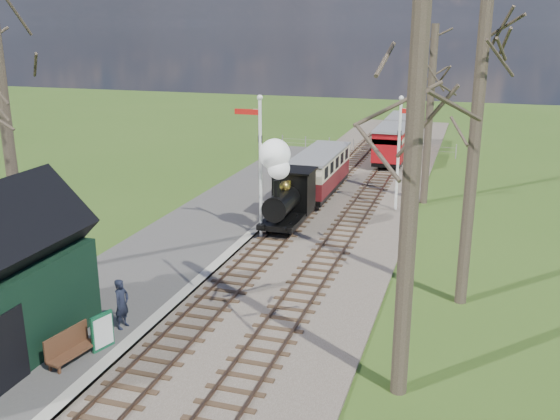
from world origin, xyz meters
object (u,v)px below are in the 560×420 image
Objects in this scene: coach at (320,171)px; person at (122,304)px; bench at (69,346)px; locomotive at (286,189)px; red_carriage_a at (391,144)px; red_carriage_b at (402,131)px; semaphore_far at (400,145)px; sign_board at (102,331)px; semaphore_near at (259,157)px.

person is (-1.81, -16.90, -0.47)m from coach.
locomotive is at bearing 80.52° from bench.
red_carriage_a and red_carriage_b have the same top height.
coach is (-4.37, 1.53, -1.91)m from semaphore_far.
coach is 9.23m from red_carriage_a.
locomotive reaches higher than red_carriage_b.
red_carriage_a is 28.29m from bench.
sign_board is (-6.03, -16.68, -2.62)m from semaphore_far.
red_carriage_b is at bearing 79.73° from coach.
red_carriage_b reaches higher than sign_board.
locomotive reaches higher than red_carriage_a.
locomotive is at bearing -134.04° from semaphore_far.
semaphore_far is 1.18× the size of red_carriage_b.
red_carriage_a is 26.13m from person.
red_carriage_a reaches higher than bench.
red_carriage_b is 31.57m from person.
semaphore_near is 11.10m from sign_board.
sign_board is at bearing 57.41° from bench.
bench is at bearing -96.98° from semaphore_near.
locomotive is 15.15m from red_carriage_a.
red_carriage_b reaches higher than bench.
coach is 19.16m from bench.
bench is at bearing -99.72° from red_carriage_a.
red_carriage_a is 4.55× the size of sign_board.
semaphore_near is 22.24m from red_carriage_b.
sign_board is (-0.89, -10.68, -2.89)m from semaphore_near.
semaphore_near reaches higher than coach.
semaphore_far is 0.85× the size of coach.
coach is 14.59m from red_carriage_b.
coach reaches higher than sign_board.
bench is (-2.16, -12.95, -1.35)m from locomotive.
semaphore_near is 7.91m from semaphore_far.
locomotive reaches higher than sign_board.
semaphore_far is 1.36× the size of locomotive.
bench is (-6.55, -17.49, -2.74)m from semaphore_far.
sign_board is at bearing -167.19° from person.
coach is at bearing 83.47° from bench.
red_carriage_a is at bearing 99.70° from semaphore_far.
locomotive is 20.59m from red_carriage_b.
semaphore_far is at bearing -83.63° from red_carriage_b.
red_carriage_a is (-1.77, 10.38, -1.92)m from semaphore_far.
bench is at bearing -96.53° from coach.
red_carriage_b is 4.55× the size of sign_board.
locomotive is at bearing -97.29° from red_carriage_b.
semaphore_near is 16.86m from red_carriage_a.
person is (-1.04, -9.38, -2.65)m from semaphore_near.
semaphore_far is 1.18× the size of red_carriage_a.
red_carriage_a is at bearing -3.75° from person.
bench is at bearing -122.59° from sign_board.
locomotive is (0.76, 1.47, -1.66)m from semaphore_near.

